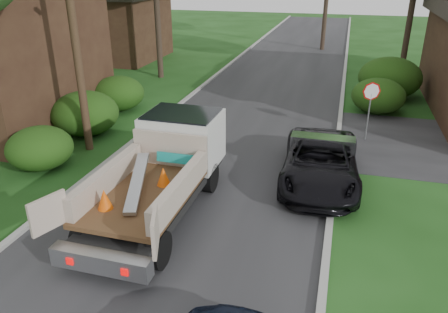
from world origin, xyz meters
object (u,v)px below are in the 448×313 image
at_px(flatbed_truck, 169,160).
at_px(stop_sign, 371,99).
at_px(utility_pole, 72,14).
at_px(house_left_far, 111,18).
at_px(black_pickup, 320,162).

bearing_deg(flatbed_truck, stop_sign, 49.86).
relative_size(utility_pole, flatbed_truck, 1.52).
distance_m(stop_sign, utility_pole, 11.91).
bearing_deg(utility_pole, flatbed_truck, -32.33).
distance_m(house_left_far, flatbed_truck, 23.72).
relative_size(utility_pole, black_pickup, 1.86).
bearing_deg(black_pickup, flatbed_truck, -153.47).
bearing_deg(utility_pole, stop_sign, 20.62).
height_order(utility_pole, house_left_far, utility_pole).
bearing_deg(flatbed_truck, utility_pole, 148.31).
bearing_deg(flatbed_truck, house_left_far, 123.07).
height_order(utility_pole, flatbed_truck, utility_pole).
height_order(stop_sign, black_pickup, stop_sign).
height_order(flatbed_truck, black_pickup, flatbed_truck).
bearing_deg(house_left_far, black_pickup, -45.66).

